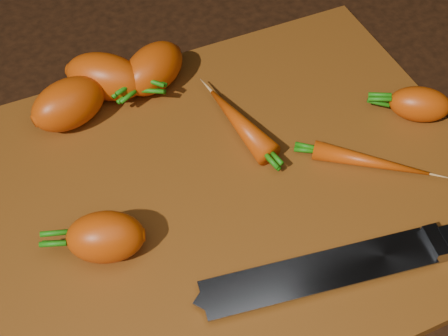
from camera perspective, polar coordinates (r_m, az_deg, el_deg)
name	(u,v)px	position (r m, az deg, el deg)	size (l,w,h in m)	color
ground	(228,197)	(0.62, 0.38, -2.70)	(2.00, 2.00, 0.01)	black
cutting_board	(228,191)	(0.61, 0.39, -2.09)	(0.50, 0.40, 0.01)	#6C360B
carrot_0	(69,104)	(0.66, -14.03, 5.70)	(0.08, 0.05, 0.05)	#C0430C
carrot_1	(106,237)	(0.55, -10.77, -6.21)	(0.07, 0.05, 0.05)	#C0430C
carrot_2	(105,77)	(0.68, -10.79, 8.21)	(0.09, 0.05, 0.05)	#C0430C
carrot_3	(153,68)	(0.68, -6.47, 9.04)	(0.08, 0.05, 0.05)	#C0430C
carrot_4	(93,84)	(0.68, -11.92, 7.50)	(0.06, 0.04, 0.04)	#C0430C
carrot_5	(420,104)	(0.68, 17.47, 5.59)	(0.06, 0.04, 0.04)	#C0430C
carrot_6	(371,162)	(0.63, 13.26, 0.57)	(0.11, 0.02, 0.02)	#C0430C
carrot_7	(240,122)	(0.64, 1.43, 4.21)	(0.10, 0.03, 0.03)	#C0430C
knife	(341,267)	(0.55, 10.69, -8.87)	(0.34, 0.08, 0.02)	gray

